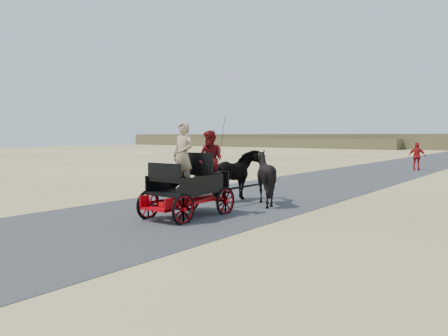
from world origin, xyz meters
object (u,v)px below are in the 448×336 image
Objects in this scene: pedestrian at (417,156)px; horse_left at (236,175)px; carriage at (188,203)px; horse_right at (265,177)px.

horse_left is at bearing 78.27° from pedestrian.
pedestrian is at bearing 87.18° from carriage.
horse_right is (1.10, 0.00, 0.00)m from horse_left.
carriage is 1.39× the size of pedestrian.
pedestrian reaches higher than horse_left.
horse_right is at bearing -180.00° from horse_left.
carriage is 3.09m from horse_right.
horse_right is at bearing 81.97° from pedestrian.
pedestrian is (1.54, 17.01, 0.02)m from horse_left.
horse_left is at bearing 0.00° from horse_right.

